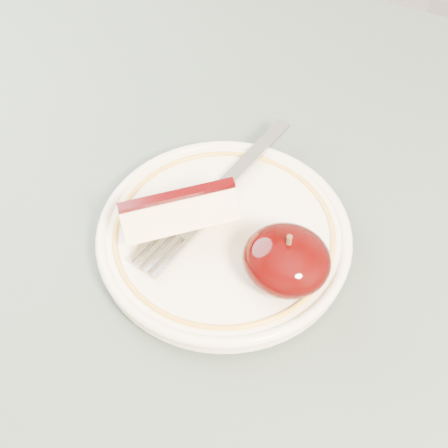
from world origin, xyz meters
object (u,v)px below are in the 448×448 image
at_px(plate, 224,235).
at_px(fork, 215,194).
at_px(table, 137,322).
at_px(apple_half, 287,260).

height_order(plate, fork, fork).
distance_m(table, apple_half, 0.18).
distance_m(table, plate, 0.13).
relative_size(table, plate, 4.45).
distance_m(apple_half, fork, 0.09).
distance_m(table, fork, 0.14).
relative_size(apple_half, fork, 0.33).
bearing_deg(plate, table, -138.86).
bearing_deg(apple_half, plate, 163.59).
xyz_separation_m(apple_half, fork, (-0.08, 0.05, -0.02)).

